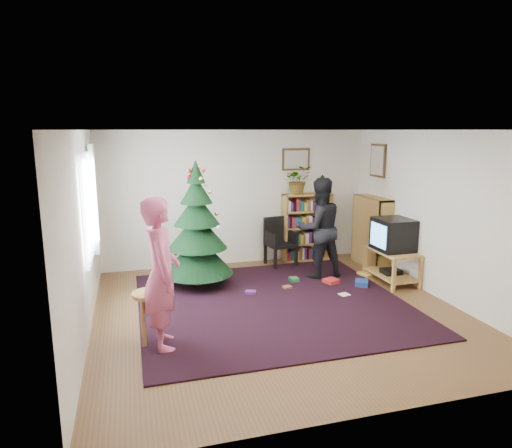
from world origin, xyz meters
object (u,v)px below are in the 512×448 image
object	(u,v)px
person_by_chair	(319,228)
christmas_tree	(197,235)
bookshelf_back	(307,226)
armchair	(279,239)
potted_plant	(298,180)
table_lamp	(322,181)
tv_stand	(392,263)
stool	(148,304)
person_standing	(161,274)
crt_tv	(393,234)
picture_right	(378,161)
bookshelf_right	(371,231)
picture_back	(296,159)

from	to	relation	value
person_by_chair	christmas_tree	bearing A→B (deg)	-5.64
bookshelf_back	armchair	world-z (taller)	bookshelf_back
potted_plant	table_lamp	distance (m)	0.50
bookshelf_back	tv_stand	distance (m)	1.88
person_by_chair	stool	bearing A→B (deg)	27.84
christmas_tree	person_standing	bearing A→B (deg)	-109.54
armchair	table_lamp	size ratio (longest dim) A/B	2.45
tv_stand	crt_tv	world-z (taller)	crt_tv
crt_tv	person_standing	size ratio (longest dim) A/B	0.34
picture_right	person_by_chair	size ratio (longest dim) A/B	0.35
bookshelf_right	person_standing	world-z (taller)	person_standing
table_lamp	picture_back	bearing A→B (deg)	164.87
bookshelf_back	potted_plant	distance (m)	0.93
christmas_tree	bookshelf_back	distance (m)	2.48
picture_back	person_by_chair	bearing A→B (deg)	-90.28
picture_back	crt_tv	size ratio (longest dim) A/B	0.91
stool	person_by_chair	distance (m)	3.45
picture_right	potted_plant	bearing A→B (deg)	156.01
bookshelf_right	potted_plant	bearing A→B (deg)	58.68
person_standing	person_by_chair	bearing A→B (deg)	-57.21
person_standing	table_lamp	size ratio (longest dim) A/B	4.88
picture_back	armchair	distance (m)	1.55
crt_tv	person_standing	world-z (taller)	person_standing
christmas_tree	potted_plant	size ratio (longest dim) A/B	3.77
bookshelf_back	crt_tv	world-z (taller)	bookshelf_back
tv_stand	table_lamp	bearing A→B (deg)	109.27
tv_stand	stool	bearing A→B (deg)	-163.16
armchair	christmas_tree	bearing A→B (deg)	-161.72
picture_back	stool	distance (m)	4.43
person_standing	person_by_chair	world-z (taller)	person_standing
person_standing	potted_plant	distance (m)	4.13
christmas_tree	person_by_chair	world-z (taller)	christmas_tree
bookshelf_right	person_by_chair	world-z (taller)	person_by_chair
picture_right	person_standing	size ratio (longest dim) A/B	0.34
picture_back	crt_tv	distance (m)	2.36
picture_right	tv_stand	distance (m)	1.94
person_standing	person_by_chair	distance (m)	3.37
christmas_tree	crt_tv	world-z (taller)	christmas_tree
bookshelf_back	armchair	size ratio (longest dim) A/B	1.46
stool	potted_plant	world-z (taller)	potted_plant
person_by_chair	potted_plant	size ratio (longest dim) A/B	3.16
picture_back	bookshelf_right	size ratio (longest dim) A/B	0.42
bookshelf_back	table_lamp	distance (m)	0.93
christmas_tree	table_lamp	xyz separation A→B (m)	(2.57, 0.98, 0.69)
person_standing	christmas_tree	bearing A→B (deg)	-21.44
picture_back	stool	bearing A→B (deg)	-134.58
picture_right	bookshelf_right	distance (m)	1.30
bookshelf_right	person_standing	distance (m)	4.57
bookshelf_back	bookshelf_right	bearing A→B (deg)	-36.18
tv_stand	crt_tv	xyz separation A→B (m)	(-0.00, 0.00, 0.48)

